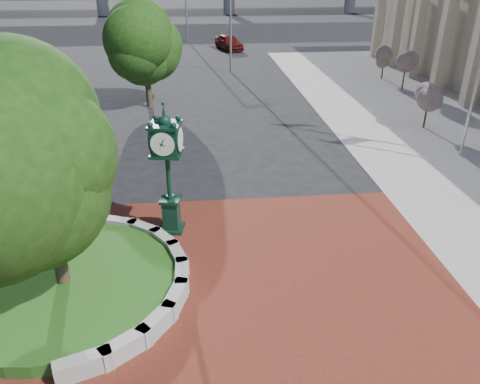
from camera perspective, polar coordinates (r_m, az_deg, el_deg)
name	(u,v)px	position (r m, az deg, el deg)	size (l,w,h in m)	color
ground	(246,281)	(13.63, 0.68, -10.78)	(200.00, 200.00, 0.00)	black
plaza	(250,303)	(12.84, 1.18, -13.41)	(12.00, 12.00, 0.04)	#602816
planter_wall	(149,279)	(13.49, -11.01, -10.37)	(2.96, 6.77, 0.54)	#9E9B93
grass_bed	(65,286)	(13.97, -20.54, -10.70)	(6.10, 6.10, 0.40)	#224F16
tree_planter	(41,169)	(12.27, -23.14, 2.59)	(5.20, 5.20, 6.33)	#38281C
tree_street	(145,53)	(29.32, -11.48, 16.28)	(4.40, 4.40, 5.45)	#38281C
post_clock	(168,165)	(14.98, -8.80, 3.26)	(1.04, 1.04, 4.39)	black
parked_car	(229,42)	(48.85, -1.37, 17.81)	(1.75, 4.34, 1.48)	#500F0B
shrub_near	(429,99)	(27.01, 22.00, 10.44)	(1.20, 1.20, 2.20)	#38281C
shrub_mid	(405,67)	(34.87, 19.51, 14.17)	(1.20, 1.20, 2.20)	#38281C
shrub_far	(384,58)	(37.82, 17.18, 15.38)	(1.20, 1.20, 2.20)	#38281C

